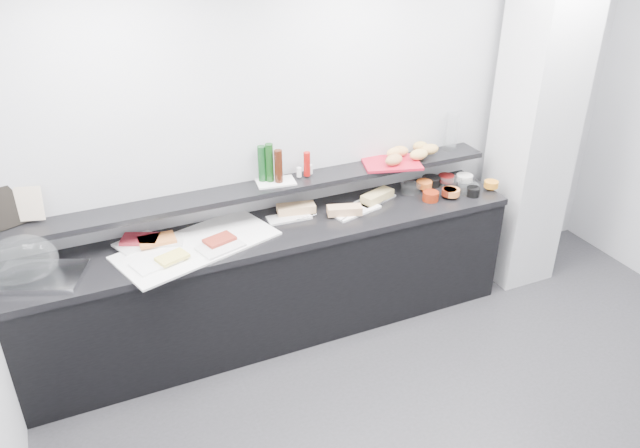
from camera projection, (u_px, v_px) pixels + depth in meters
name	position (u px, v px, depth m)	size (l,w,h in m)	color
back_wall	(345.00, 139.00, 4.66)	(5.00, 0.02, 2.70)	#B2B5BA
column	(535.00, 126.00, 4.92)	(0.50, 0.50, 2.70)	silver
buffet_cabinet	(275.00, 284.00, 4.62)	(3.60, 0.60, 0.85)	black
counter_top	(273.00, 231.00, 4.40)	(3.62, 0.62, 0.05)	black
wall_shelf	(263.00, 189.00, 4.42)	(3.60, 0.25, 0.04)	black
cloche_base	(40.00, 277.00, 3.81)	(0.51, 0.34, 0.04)	#AAACB1
cloche_dome	(22.00, 262.00, 3.76)	(0.42, 0.28, 0.34)	silver
linen_runner	(197.00, 245.00, 4.16)	(1.05, 0.50, 0.01)	white
platter_meat_a	(137.00, 242.00, 4.17)	(0.28, 0.19, 0.01)	silver
food_meat_a	(140.00, 239.00, 4.17)	(0.24, 0.15, 0.02)	maroon
platter_salmon	(163.00, 240.00, 4.19)	(0.27, 0.18, 0.01)	silver
food_salmon	(157.00, 240.00, 4.16)	(0.24, 0.15, 0.02)	orange
platter_cheese	(156.00, 262.00, 3.95)	(0.29, 0.19, 0.01)	white
food_cheese	(172.00, 257.00, 3.96)	(0.19, 0.12, 0.02)	#E6D359
platter_meat_b	(220.00, 247.00, 4.11)	(0.29, 0.19, 0.01)	silver
food_meat_b	(219.00, 240.00, 4.16)	(0.20, 0.13, 0.02)	maroon
sandwich_plate_left	(289.00, 218.00, 4.51)	(0.32, 0.14, 0.01)	silver
sandwich_food_left	(296.00, 208.00, 4.55)	(0.28, 0.11, 0.06)	tan
tongs_left	(307.00, 217.00, 4.49)	(0.01, 0.01, 0.16)	silver
sandwich_plate_mid	(356.00, 210.00, 4.60)	(0.38, 0.16, 0.01)	white
sandwich_food_mid	(344.00, 210.00, 4.53)	(0.25, 0.10, 0.06)	tan
tongs_mid	(348.00, 216.00, 4.50)	(0.01, 0.01, 0.16)	silver
sandwich_plate_right	(375.00, 199.00, 4.77)	(0.33, 0.14, 0.01)	silver
sandwich_food_right	(377.00, 196.00, 4.73)	(0.27, 0.10, 0.06)	tan
tongs_right	(387.00, 198.00, 4.76)	(0.01, 0.01, 0.16)	silver
bowl_glass_fruit	(411.00, 188.00, 4.88)	(0.15, 0.15, 0.07)	white
fill_glass_fruit	(424.00, 184.00, 4.91)	(0.12, 0.12, 0.05)	orange
bowl_black_jam	(431.00, 181.00, 4.99)	(0.15, 0.15, 0.07)	black
fill_black_jam	(446.00, 178.00, 5.02)	(0.13, 0.13, 0.05)	#600D0D
bowl_glass_cream	(451.00, 182.00, 4.97)	(0.17, 0.17, 0.07)	white
fill_glass_cream	(464.00, 178.00, 5.02)	(0.13, 0.13, 0.05)	white
bowl_red_jam	(431.00, 196.00, 4.75)	(0.12, 0.12, 0.07)	maroon
fill_red_jam	(449.00, 192.00, 4.79)	(0.11, 0.11, 0.05)	#5B1A0D
bowl_glass_salmon	(468.00, 188.00, 4.88)	(0.16, 0.16, 0.07)	silver
fill_glass_salmon	(451.00, 192.00, 4.79)	(0.13, 0.13, 0.05)	orange
bowl_black_fruit	(473.00, 192.00, 4.82)	(0.10, 0.10, 0.07)	black
fill_black_fruit	(491.00, 184.00, 4.91)	(0.11, 0.11, 0.05)	orange
framed_print	(13.00, 205.00, 3.86)	(0.24, 0.02, 0.26)	black
print_art	(29.00, 204.00, 3.87)	(0.17, 0.00, 0.22)	beige
condiment_tray	(276.00, 182.00, 4.45)	(0.27, 0.17, 0.01)	white
bottle_green_a	(262.00, 164.00, 4.40)	(0.06, 0.06, 0.26)	#103E18
bottle_brown	(279.00, 166.00, 4.39)	(0.06, 0.06, 0.24)	#351409
bottle_green_b	(269.00, 163.00, 4.39)	(0.06, 0.06, 0.28)	#0F3A11
bottle_hot	(307.00, 164.00, 4.50)	(0.05, 0.05, 0.18)	#9D0D0B
shaker_salt	(311.00, 169.00, 4.55)	(0.03, 0.03, 0.07)	silver
shaker_pepper	(299.00, 172.00, 4.50)	(0.04, 0.04, 0.07)	silver
bread_tray	(391.00, 163.00, 4.74)	(0.43, 0.30, 0.02)	#B41329
bread_roll_n	(400.00, 151.00, 4.82)	(0.13, 0.08, 0.08)	tan
bread_roll_ne	(420.00, 146.00, 4.91)	(0.12, 0.08, 0.08)	tan
bread_roll_sw	(394.00, 160.00, 4.67)	(0.15, 0.10, 0.08)	#AB7441
bread_roll_s	(419.00, 154.00, 4.76)	(0.15, 0.10, 0.08)	tan
bread_roll_se	(429.00, 149.00, 4.86)	(0.15, 0.10, 0.08)	tan
bread_roll_mide	(394.00, 153.00, 4.79)	(0.12, 0.08, 0.08)	tan
carafe	(451.00, 132.00, 4.94)	(0.11, 0.11, 0.30)	silver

